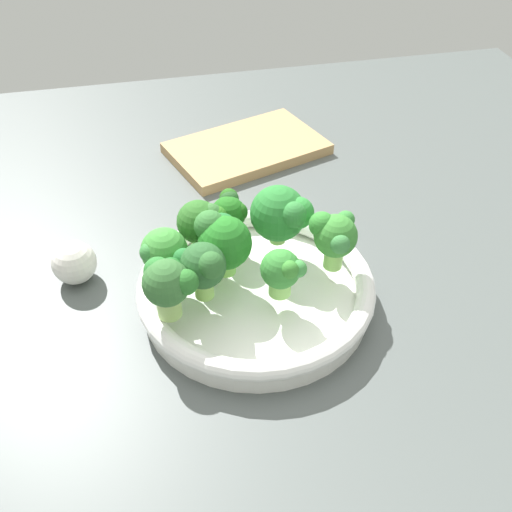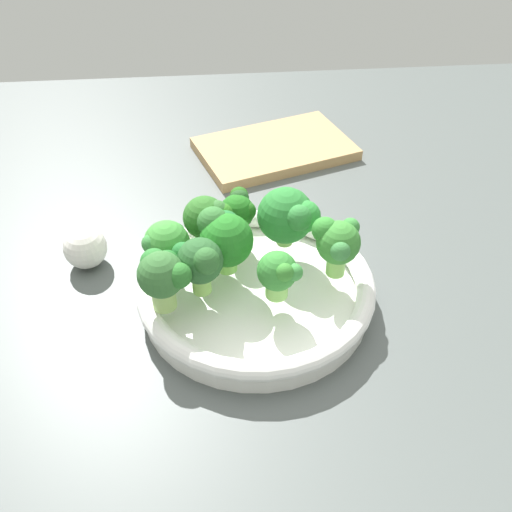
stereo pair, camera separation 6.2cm
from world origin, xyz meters
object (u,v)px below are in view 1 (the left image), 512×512
(broccoli_floret_8, at_px, (282,214))
(broccoli_floret_7, at_px, (203,222))
(broccoli_floret_0, at_px, (283,273))
(bowl, at_px, (256,290))
(cutting_board, at_px, (247,148))
(broccoli_floret_1, at_px, (222,239))
(broccoli_floret_4, at_px, (334,236))
(broccoli_floret_5, at_px, (202,267))
(garlic_bulb, at_px, (74,262))
(broccoli_floret_6, at_px, (168,282))
(broccoli_floret_2, at_px, (230,213))
(broccoli_floret_3, at_px, (164,251))

(broccoli_floret_8, bearing_deg, broccoli_floret_7, 179.44)
(broccoli_floret_8, bearing_deg, broccoli_floret_0, -103.87)
(bowl, height_order, cutting_board, bowl)
(broccoli_floret_1, height_order, broccoli_floret_4, broccoli_floret_1)
(broccoli_floret_7, height_order, broccoli_floret_8, broccoli_floret_8)
(broccoli_floret_5, bearing_deg, broccoli_floret_7, 80.64)
(cutting_board, xyz_separation_m, garlic_bulb, (-0.25, -0.24, 0.02))
(broccoli_floret_1, distance_m, cutting_board, 0.32)
(broccoli_floret_1, relative_size, cutting_board, 0.32)
(broccoli_floret_7, bearing_deg, broccoli_floret_5, -99.36)
(bowl, distance_m, broccoli_floret_1, 0.07)
(broccoli_floret_6, bearing_deg, broccoli_floret_2, 53.85)
(broccoli_floret_4, bearing_deg, broccoli_floret_0, -152.53)
(broccoli_floret_8, relative_size, garlic_bulb, 1.38)
(broccoli_floret_5, height_order, broccoli_floret_7, broccoli_floret_7)
(broccoli_floret_5, relative_size, broccoli_floret_8, 0.93)
(broccoli_floret_1, height_order, broccoli_floret_2, broccoli_floret_1)
(broccoli_floret_0, relative_size, broccoli_floret_7, 0.81)
(broccoli_floret_3, bearing_deg, garlic_bulb, 149.67)
(broccoli_floret_0, xyz_separation_m, broccoli_floret_5, (-0.08, 0.02, 0.01))
(broccoli_floret_1, height_order, broccoli_floret_3, broccoli_floret_1)
(bowl, xyz_separation_m, broccoli_floret_4, (0.09, 0.00, 0.06))
(broccoli_floret_1, relative_size, broccoli_floret_3, 1.21)
(broccoli_floret_6, height_order, broccoli_floret_8, broccoli_floret_8)
(broccoli_floret_6, relative_size, garlic_bulb, 1.30)
(bowl, distance_m, broccoli_floret_5, 0.09)
(broccoli_floret_0, bearing_deg, broccoli_floret_6, 179.84)
(broccoli_floret_7, distance_m, garlic_bulb, 0.16)
(broccoli_floret_5, relative_size, garlic_bulb, 1.29)
(broccoli_floret_2, distance_m, cutting_board, 0.26)
(broccoli_floret_4, xyz_separation_m, broccoli_floret_7, (-0.13, 0.05, 0.00))
(broccoli_floret_3, relative_size, cutting_board, 0.27)
(broccoli_floret_7, bearing_deg, broccoli_floret_2, 36.81)
(bowl, distance_m, broccoli_floret_7, 0.09)
(broccoli_floret_3, xyz_separation_m, broccoli_floret_6, (-0.00, -0.06, 0.01))
(broccoli_floret_1, xyz_separation_m, broccoli_floret_7, (-0.02, 0.03, 0.00))
(broccoli_floret_0, distance_m, broccoli_floret_3, 0.13)
(broccoli_floret_2, relative_size, broccoli_floret_4, 0.81)
(broccoli_floret_1, distance_m, broccoli_floret_5, 0.05)
(broccoli_floret_2, bearing_deg, broccoli_floret_1, -107.39)
(bowl, xyz_separation_m, cutting_board, (0.06, 0.32, -0.01))
(broccoli_floret_0, bearing_deg, bowl, 121.11)
(broccoli_floret_2, xyz_separation_m, broccoli_floret_4, (0.10, -0.08, 0.01))
(bowl, height_order, garlic_bulb, garlic_bulb)
(bowl, height_order, broccoli_floret_5, broccoli_floret_5)
(broccoli_floret_6, distance_m, broccoli_floret_7, 0.10)
(broccoli_floret_6, xyz_separation_m, broccoli_floret_7, (0.05, 0.09, 0.00))
(bowl, relative_size, cutting_board, 1.16)
(garlic_bulb, bearing_deg, broccoli_floret_3, -30.33)
(broccoli_floret_2, bearing_deg, broccoli_floret_8, -25.49)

